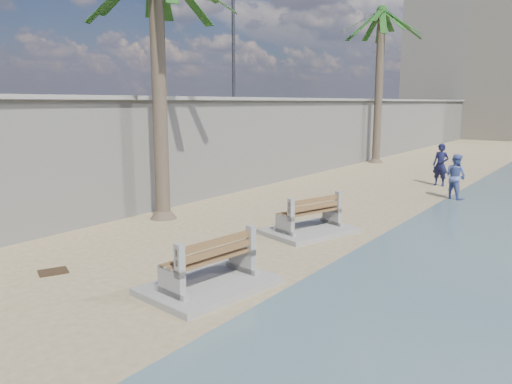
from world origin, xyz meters
The scene contains 9 objects.
seawall centered at (-5.20, 20.00, 1.75)m, with size 0.45×70.00×3.50m, color gray.
wall_cap centered at (-5.20, 20.00, 3.55)m, with size 0.80×70.00×0.12m, color gray.
bench_near centered at (0.83, 3.65, 0.44)m, with size 1.92×2.57×1.00m.
bench_far centered at (0.35, 8.23, 0.42)m, with size 2.20×2.68×0.97m.
palm_back centered at (-4.29, 24.12, 8.17)m, with size 5.00×5.00×9.21m.
streetlight centered at (-5.10, 12.00, 6.64)m, with size 0.28×0.28×5.12m.
person_a centered at (0.98, 18.03, 1.01)m, with size 0.73×0.49×2.01m, color #131434.
person_b centered at (2.23, 15.42, 0.90)m, with size 0.86×0.67×1.79m, color #4A5B9A.
debris_d centered at (-2.36, 2.48, 0.01)m, with size 0.56×0.45×0.03m, color #382616.
Camera 1 is at (6.65, -3.01, 3.42)m, focal length 35.00 mm.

